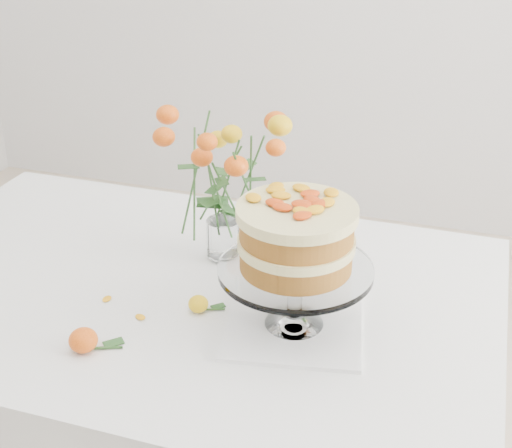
{
  "coord_description": "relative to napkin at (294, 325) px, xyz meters",
  "views": [
    {
      "loc": [
        0.59,
        -1.24,
        1.61
      ],
      "look_at": [
        0.17,
        0.04,
        0.92
      ],
      "focal_mm": 50.0,
      "sensor_mm": 36.0,
      "label": 1
    }
  ],
  "objects": [
    {
      "name": "stray_petal_a",
      "position": [
        -0.41,
        -0.03,
        -0.0
      ],
      "size": [
        0.03,
        0.02,
        0.0
      ],
      "primitive_type": "ellipsoid",
      "color": "orange",
      "rests_on": "table"
    },
    {
      "name": "table",
      "position": [
        -0.29,
        0.07,
        -0.09
      ],
      "size": [
        1.43,
        0.93,
        0.76
      ],
      "color": "tan",
      "rests_on": "ground"
    },
    {
      "name": "cake_stand",
      "position": [
        -0.0,
        0.0,
        0.19
      ],
      "size": [
        0.31,
        0.31,
        0.28
      ],
      "rotation": [
        0.0,
        0.0,
        -0.42
      ],
      "color": "silver",
      "rests_on": "napkin"
    },
    {
      "name": "rose_vase",
      "position": [
        -0.24,
        0.22,
        0.23
      ],
      "size": [
        0.33,
        0.33,
        0.4
      ],
      "rotation": [
        0.0,
        0.0,
        -0.32
      ],
      "color": "silver",
      "rests_on": "table"
    },
    {
      "name": "loose_rose_near",
      "position": [
        -0.21,
        -0.01,
        0.01
      ],
      "size": [
        0.07,
        0.04,
        0.04
      ],
      "rotation": [
        0.0,
        0.0,
        0.35
      ],
      "color": "gold",
      "rests_on": "table"
    },
    {
      "name": "loose_rose_far",
      "position": [
        -0.37,
        -0.2,
        0.02
      ],
      "size": [
        0.1,
        0.06,
        0.05
      ],
      "rotation": [
        0.0,
        0.0,
        0.38
      ],
      "color": "#C74209",
      "rests_on": "table"
    },
    {
      "name": "stray_petal_b",
      "position": [
        -0.31,
        -0.07,
        -0.0
      ],
      "size": [
        0.03,
        0.02,
        0.0
      ],
      "primitive_type": "ellipsoid",
      "color": "orange",
      "rests_on": "table"
    },
    {
      "name": "napkin",
      "position": [
        0.0,
        0.0,
        0.0
      ],
      "size": [
        0.32,
        0.32,
        0.01
      ],
      "primitive_type": "cube",
      "rotation": [
        0.0,
        0.0,
        0.18
      ],
      "color": "silver",
      "rests_on": "table"
    }
  ]
}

